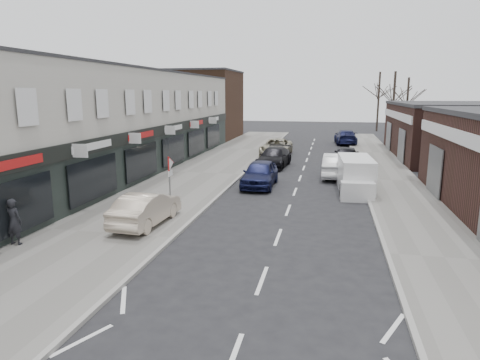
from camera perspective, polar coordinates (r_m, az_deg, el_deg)
The scene contains 18 objects.
pavement_left at distance 29.66m, azimuth -5.11°, elevation 0.88°, with size 5.50×64.00×0.12m, color slate.
pavement_right at distance 28.66m, azimuth 19.54°, elevation -0.12°, with size 3.50×64.00×0.12m, color slate.
shop_terrace_left at distance 29.70m, azimuth -19.35°, elevation 7.09°, with size 8.00×41.00×7.10m, color beige.
brick_block_far at distance 53.14m, azimuth -4.93°, elevation 9.85°, with size 8.00×10.00×8.00m, color #41291B.
right_unit_far at distance 41.39m, azimuth 26.95°, elevation 5.76°, with size 10.00×16.00×4.50m, color #391E1A.
tree_far_a at distance 54.62m, azimuth 19.47°, elevation 5.08°, with size 3.60×3.60×8.00m, color #382D26, non-canonical shape.
tree_far_b at distance 60.89m, azimuth 21.10°, elevation 5.56°, with size 3.60×3.60×7.50m, color #382D26, non-canonical shape.
tree_far_c at distance 66.43m, azimuth 17.74°, elevation 6.22°, with size 3.60×3.60×8.50m, color #382D26, non-canonical shape.
warning_sign at distance 19.46m, azimuth -9.31°, elevation 1.56°, with size 0.12×0.80×2.70m.
white_van at distance 25.11m, azimuth 15.15°, elevation 0.56°, with size 1.99×5.06×1.93m.
sedan_on_pavement at distance 18.26m, azimuth -12.42°, elevation -3.72°, with size 1.44×4.13×1.36m, color beige.
pedestrian at distance 17.47m, azimuth -27.93°, elevation -4.92°, with size 0.62×0.41×1.71m, color black.
parked_car_left_a at distance 25.62m, azimuth 2.66°, elevation 0.85°, with size 1.84×4.57×1.56m, color #12163A.
parked_car_left_b at distance 32.55m, azimuth 4.56°, elevation 3.04°, with size 2.05×5.05×1.47m, color black.
parked_car_left_c at distance 38.60m, azimuth 4.85°, elevation 4.38°, with size 2.47×5.35×1.49m, color #A39B82.
parked_car_right_a at distance 29.12m, azimuth 12.76°, elevation 1.92°, with size 1.70×4.87×1.61m, color silver.
parked_car_right_b at distance 33.97m, azimuth 13.95°, elevation 3.17°, with size 1.84×4.58×1.56m, color black.
parked_car_right_c at distance 48.43m, azimuth 13.90°, elevation 5.58°, with size 2.19×5.38×1.56m, color #12153A.
Camera 1 is at (1.82, -5.86, 5.52)m, focal length 32.00 mm.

